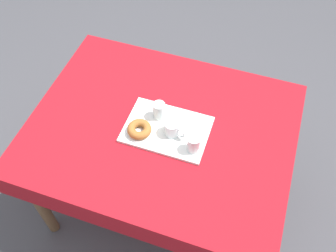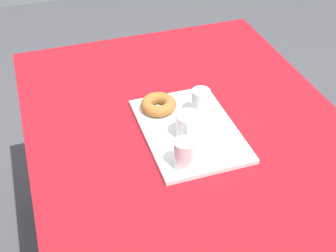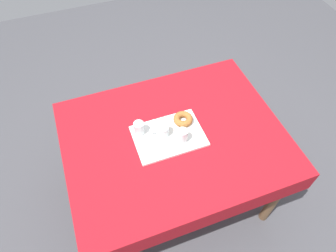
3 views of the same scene
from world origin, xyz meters
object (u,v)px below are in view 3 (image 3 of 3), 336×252
object	(u,v)px
water_glass_near	(139,129)
donut_plate_left	(183,121)
serving_tray	(169,136)
dining_table	(174,145)
water_glass_far	(182,136)
tea_mug_left	(162,131)
sugar_donut_left	(183,119)

from	to	relation	value
water_glass_near	donut_plate_left	distance (m)	0.28
serving_tray	donut_plate_left	distance (m)	0.14
dining_table	water_glass_far	world-z (taller)	water_glass_far
dining_table	tea_mug_left	xyz separation A→B (m)	(0.07, -0.03, 0.15)
tea_mug_left	dining_table	bearing A→B (deg)	158.55
serving_tray	water_glass_far	xyz separation A→B (m)	(-0.06, 0.06, 0.05)
water_glass_near	donut_plate_left	world-z (taller)	water_glass_near
tea_mug_left	donut_plate_left	world-z (taller)	tea_mug_left
water_glass_far	donut_plate_left	distance (m)	0.15
tea_mug_left	water_glass_far	world-z (taller)	water_glass_far
serving_tray	tea_mug_left	xyz separation A→B (m)	(0.03, -0.02, 0.05)
serving_tray	sugar_donut_left	xyz separation A→B (m)	(-0.12, -0.07, 0.03)
water_glass_near	water_glass_far	distance (m)	0.26
dining_table	tea_mug_left	bearing A→B (deg)	-21.45
dining_table	water_glass_far	distance (m)	0.17
water_glass_far	sugar_donut_left	xyz separation A→B (m)	(-0.06, -0.13, -0.01)
serving_tray	tea_mug_left	bearing A→B (deg)	-27.13
donut_plate_left	dining_table	bearing A→B (deg)	41.41
donut_plate_left	sugar_donut_left	distance (m)	0.02
serving_tray	donut_plate_left	size ratio (longest dim) A/B	3.19
tea_mug_left	sugar_donut_left	size ratio (longest dim) A/B	0.96
donut_plate_left	serving_tray	bearing A→B (deg)	28.88
serving_tray	sugar_donut_left	bearing A→B (deg)	-151.12
water_glass_far	water_glass_near	bearing A→B (deg)	-31.96
water_glass_near	serving_tray	bearing A→B (deg)	154.46
water_glass_far	sugar_donut_left	distance (m)	0.14
water_glass_near	water_glass_far	xyz separation A→B (m)	(-0.22, 0.14, -0.00)
tea_mug_left	sugar_donut_left	bearing A→B (deg)	-162.58
tea_mug_left	donut_plate_left	size ratio (longest dim) A/B	0.88
sugar_donut_left	donut_plate_left	bearing A→B (deg)	0.00
tea_mug_left	water_glass_far	size ratio (longest dim) A/B	1.24
serving_tray	sugar_donut_left	size ratio (longest dim) A/B	3.49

